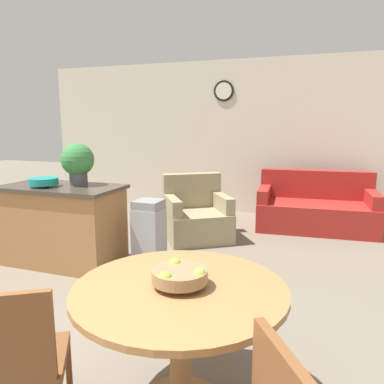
{
  "coord_description": "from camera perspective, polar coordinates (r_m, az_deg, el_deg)",
  "views": [
    {
      "loc": [
        1.29,
        -0.78,
        1.61
      ],
      "look_at": [
        0.09,
        2.57,
        0.95
      ],
      "focal_mm": 35.0,
      "sensor_mm": 36.0,
      "label": 1
    }
  ],
  "objects": [
    {
      "name": "fruit_bowl",
      "position": [
        2.03,
        -1.87,
        -12.57
      ],
      "size": [
        0.3,
        0.3,
        0.12
      ],
      "color": "olive",
      "rests_on": "dining_table"
    },
    {
      "name": "dining_chair_near_left",
      "position": [
        2.14,
        -24.96,
        -22.12
      ],
      "size": [
        0.58,
        0.58,
        0.88
      ],
      "rotation": [
        0.0,
        0.0,
        6.84
      ],
      "color": "brown",
      "rests_on": "ground_plane"
    },
    {
      "name": "wall_back",
      "position": [
        6.77,
        8.72,
        8.19
      ],
      "size": [
        8.0,
        0.09,
        2.7
      ],
      "color": "beige",
      "rests_on": "ground_plane"
    },
    {
      "name": "dining_table",
      "position": [
        2.13,
        -1.84,
        -18.31
      ],
      "size": [
        1.15,
        1.15,
        0.75
      ],
      "color": "#9E6B3D",
      "rests_on": "ground_plane"
    },
    {
      "name": "couch",
      "position": [
        6.07,
        18.31,
        -2.56
      ],
      "size": [
        1.78,
        1.05,
        0.87
      ],
      "rotation": [
        0.0,
        0.0,
        0.07
      ],
      "color": "maroon",
      "rests_on": "ground_plane"
    },
    {
      "name": "armchair",
      "position": [
        5.27,
        0.66,
        -3.91
      ],
      "size": [
        1.15,
        1.14,
        0.89
      ],
      "rotation": [
        0.0,
        0.0,
        0.6
      ],
      "color": "#998966",
      "rests_on": "ground_plane"
    },
    {
      "name": "kitchen_island",
      "position": [
        4.55,
        -19.01,
        -4.74
      ],
      "size": [
        1.36,
        0.72,
        0.91
      ],
      "color": "#9E6B3D",
      "rests_on": "ground_plane"
    },
    {
      "name": "teal_bowl",
      "position": [
        4.44,
        -21.67,
        1.51
      ],
      "size": [
        0.31,
        0.31,
        0.1
      ],
      "color": "teal",
      "rests_on": "kitchen_island"
    },
    {
      "name": "potted_plant",
      "position": [
        4.41,
        -17.03,
        4.46
      ],
      "size": [
        0.37,
        0.37,
        0.47
      ],
      "color": "#4C4C51",
      "rests_on": "kitchen_island"
    },
    {
      "name": "trash_bin",
      "position": [
        4.22,
        -6.55,
        -6.45
      ],
      "size": [
        0.3,
        0.31,
        0.77
      ],
      "color": "#9E9EA3",
      "rests_on": "ground_plane"
    }
  ]
}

